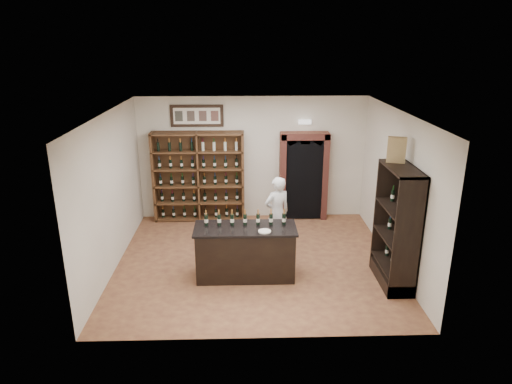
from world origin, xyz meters
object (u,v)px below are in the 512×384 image
at_px(tasting_counter, 245,252).
at_px(side_cabinet, 396,245).
at_px(shopkeeper, 277,213).
at_px(wine_shelf, 199,176).
at_px(counter_bottle_0, 206,220).
at_px(wine_crate, 397,150).

bearing_deg(tasting_counter, side_cabinet, -6.28).
bearing_deg(shopkeeper, wine_shelf, -67.98).
bearing_deg(counter_bottle_0, side_cabinet, -7.04).
bearing_deg(shopkeeper, tasting_counter, 36.85).
relative_size(tasting_counter, side_cabinet, 0.85).
height_order(tasting_counter, counter_bottle_0, counter_bottle_0).
bearing_deg(side_cabinet, wine_shelf, 139.79).
bearing_deg(wine_crate, shopkeeper, 166.76).
distance_m(wine_shelf, tasting_counter, 3.19).
distance_m(wine_shelf, counter_bottle_0, 2.83).
relative_size(counter_bottle_0, wine_crate, 0.66).
bearing_deg(tasting_counter, wine_shelf, 110.56).
relative_size(wine_shelf, shopkeeper, 1.39).
xyz_separation_m(side_cabinet, shopkeeper, (-2.05, 1.53, 0.04)).
height_order(wine_shelf, wine_crate, wine_crate).
height_order(wine_shelf, tasting_counter, wine_shelf).
bearing_deg(side_cabinet, shopkeeper, 143.15).
relative_size(wine_shelf, tasting_counter, 1.17).
bearing_deg(shopkeeper, counter_bottle_0, 14.07).
distance_m(counter_bottle_0, shopkeeper, 1.81).
bearing_deg(counter_bottle_0, wine_shelf, 97.71).
relative_size(tasting_counter, counter_bottle_0, 6.27).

